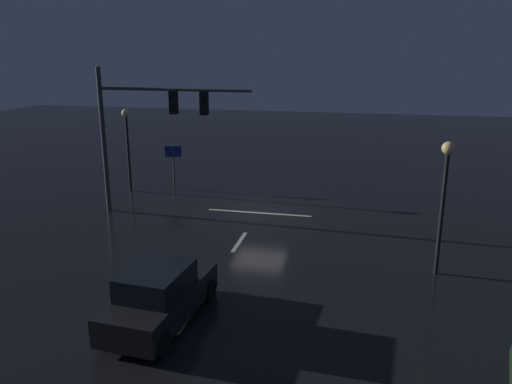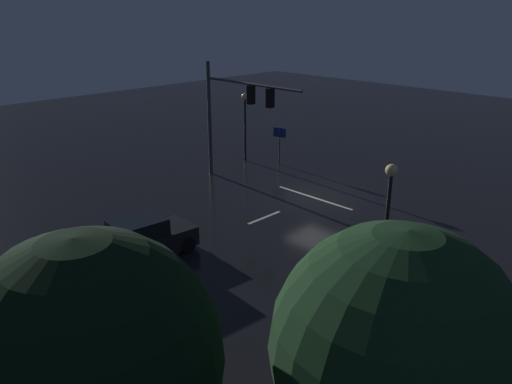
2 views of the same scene
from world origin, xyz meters
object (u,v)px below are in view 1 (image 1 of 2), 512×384
street_lamp_right_kerb (127,133)px  route_sign (173,158)px  traffic_signal_assembly (147,118)px  street_lamp_left_kerb (445,182)px  car_approaching (160,296)px

street_lamp_right_kerb → route_sign: (-2.17, -0.99, -1.42)m
street_lamp_right_kerb → traffic_signal_assembly: bearing=128.9°
street_lamp_left_kerb → traffic_signal_assembly: bearing=-18.4°
street_lamp_left_kerb → route_sign: size_ratio=1.89×
traffic_signal_assembly → street_lamp_right_kerb: traffic_signal_assembly is taller
traffic_signal_assembly → street_lamp_right_kerb: (2.77, -3.43, -1.35)m
traffic_signal_assembly → street_lamp_left_kerb: traffic_signal_assembly is taller
car_approaching → street_lamp_right_kerb: bearing=-61.0°
route_sign → street_lamp_right_kerb: bearing=24.4°
street_lamp_right_kerb → street_lamp_left_kerb: bearing=153.5°
car_approaching → street_lamp_left_kerb: (-8.15, -5.07, 2.51)m
car_approaching → street_lamp_right_kerb: (7.00, -12.62, 2.41)m
route_sign → street_lamp_left_kerb: bearing=146.6°
traffic_signal_assembly → car_approaching: bearing=114.7°
street_lamp_left_kerb → route_sign: 15.60m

